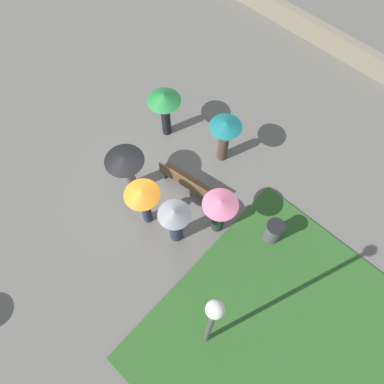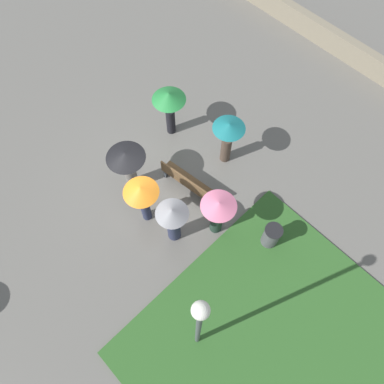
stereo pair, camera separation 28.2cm
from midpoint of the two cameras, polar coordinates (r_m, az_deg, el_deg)
name	(u,v)px [view 2 (the right image)]	position (r m, az deg, el deg)	size (l,w,h in m)	color
ground_plane	(149,187)	(12.12, -5.92, 0.72)	(90.00, 90.00, 0.00)	#66635E
lawn_patch_near	(294,368)	(11.01, 16.07, -24.33)	(7.62, 6.87, 0.06)	#2D5B26
parapet_wall	(326,36)	(16.69, 20.30, 21.35)	(45.00, 0.35, 0.86)	gray
park_bench	(186,181)	(11.63, -0.23, 1.67)	(1.82, 0.66, 0.90)	brown
lamp_post	(199,324)	(7.71, 2.18, -19.51)	(0.32, 0.32, 4.78)	#474C51
trash_bin	(271,236)	(11.14, 12.67, -6.58)	(0.52, 0.52, 0.95)	#4C4C51
crowd_person_teal	(228,135)	(11.60, 6.19, 8.54)	(1.00, 1.00, 1.86)	#47382D
crowd_person_black	(127,162)	(11.13, -9.11, 4.45)	(1.16, 1.16, 1.79)	slate
crowd_person_orange	(142,195)	(10.36, -6.86, -0.51)	(1.00, 1.00, 1.91)	#282D47
crowd_person_green	(169,103)	(12.11, -2.81, 13.43)	(1.08, 1.08, 1.90)	black
crowd_person_pink	(218,212)	(10.42, 4.73, -3.05)	(1.00, 1.00, 1.77)	#1E3328
crowd_person_grey	(173,219)	(10.30, -2.16, -4.22)	(0.91, 0.91, 1.83)	#282D47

